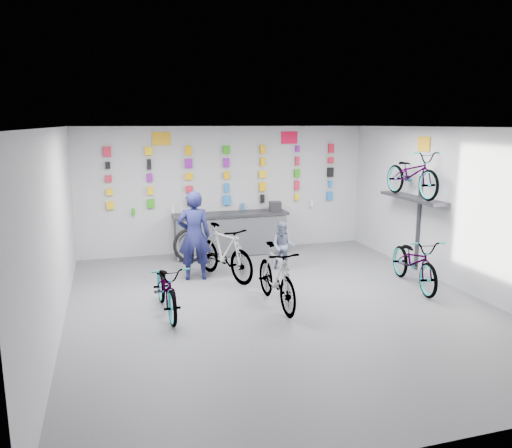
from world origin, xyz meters
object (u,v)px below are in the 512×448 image
object	(u,v)px
bike_service	(224,252)
customer	(283,246)
bike_left	(167,288)
counter	(231,234)
clerk	(194,236)
bike_center	(276,276)
bike_right	(415,261)

from	to	relation	value
bike_service	customer	world-z (taller)	bike_service
bike_left	bike_service	distance (m)	2.07
counter	bike_service	distance (m)	1.86
bike_left	clerk	xyz separation A→B (m)	(0.75, 1.70, 0.45)
counter	bike_center	distance (m)	3.55
bike_right	clerk	distance (m)	4.27
counter	clerk	bearing A→B (deg)	-124.73
counter	bike_center	size ratio (longest dim) A/B	1.53
bike_left	bike_right	bearing A→B (deg)	-2.64
bike_service	bike_left	bearing A→B (deg)	-153.42
counter	bike_left	world-z (taller)	counter
bike_right	clerk	world-z (taller)	clerk
bike_center	bike_right	bearing A→B (deg)	3.65
counter	bike_left	distance (m)	3.85
counter	bike_center	world-z (taller)	bike_center
bike_center	bike_right	xyz separation A→B (m)	(2.86, 0.25, -0.03)
clerk	customer	size ratio (longest dim) A/B	1.70
customer	counter	bearing A→B (deg)	143.67
bike_service	customer	size ratio (longest dim) A/B	1.74
bike_right	clerk	size ratio (longest dim) A/B	1.06
bike_right	customer	distance (m)	2.66
bike_left	bike_right	xyz separation A→B (m)	(4.67, 0.05, 0.06)
clerk	bike_left	bearing A→B (deg)	73.78
bike_service	customer	xyz separation A→B (m)	(1.31, 0.18, -0.02)
bike_left	bike_right	world-z (taller)	bike_right
bike_left	bike_service	size ratio (longest dim) A/B	0.91
bike_center	bike_right	size ratio (longest dim) A/B	0.93
clerk	customer	xyz separation A→B (m)	(1.89, 0.07, -0.37)
bike_service	bike_center	bearing A→B (deg)	-98.08
bike_center	bike_service	size ratio (longest dim) A/B	0.97
bike_center	clerk	xyz separation A→B (m)	(-1.07, 1.89, 0.36)
bike_left	clerk	bearing A→B (deg)	62.97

